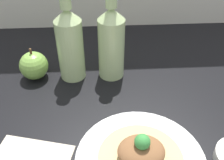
% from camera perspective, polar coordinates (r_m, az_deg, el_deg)
% --- Properties ---
extents(ground_plane, '(1.80, 1.10, 0.04)m').
position_cam_1_polar(ground_plane, '(0.71, -0.72, -9.14)').
color(ground_plane, black).
extents(plate, '(0.29, 0.29, 0.02)m').
position_cam_1_polar(plate, '(0.60, 6.17, -16.96)').
color(plate, white).
rests_on(plate, ground_plane).
extents(plated_food, '(0.19, 0.19, 0.07)m').
position_cam_1_polar(plated_food, '(0.58, 6.36, -15.41)').
color(plated_food, '#D6BC7F').
rests_on(plated_food, plate).
extents(cider_bottle_left, '(0.08, 0.08, 0.30)m').
position_cam_1_polar(cider_bottle_left, '(0.77, -9.17, 8.14)').
color(cider_bottle_left, '#B7D18E').
rests_on(cider_bottle_left, ground_plane).
extents(cider_bottle_right, '(0.08, 0.08, 0.30)m').
position_cam_1_polar(cider_bottle_right, '(0.77, -0.15, 8.51)').
color(cider_bottle_right, '#B7D18E').
rests_on(cider_bottle_right, ground_plane).
extents(apple, '(0.09, 0.09, 0.10)m').
position_cam_1_polar(apple, '(0.83, -16.65, 3.03)').
color(apple, '#84B74C').
rests_on(apple, ground_plane).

